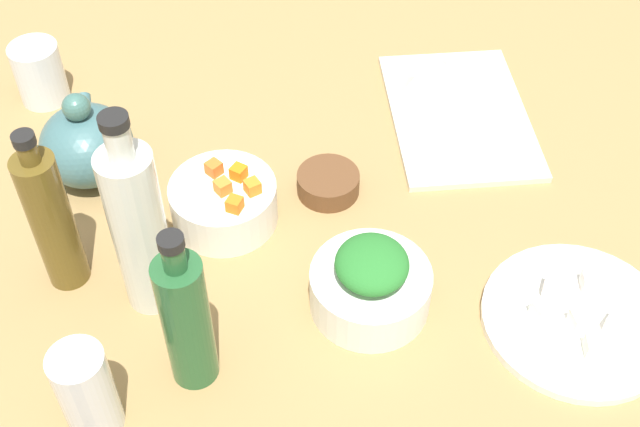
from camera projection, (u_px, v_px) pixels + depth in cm
name	position (u px, v px, depth cm)	size (l,w,h in cm)	color
tabletop	(320.00, 247.00, 110.53)	(190.00, 190.00, 3.00)	#9C7B4A
cutting_board	(459.00, 115.00, 125.62)	(29.69, 20.00, 1.00)	silver
plate_tofu	(577.00, 319.00, 100.00)	(22.79, 22.79, 1.20)	white
bowl_greens	(370.00, 289.00, 100.21)	(14.53, 14.53, 5.77)	white
bowl_carrots	(224.00, 203.00, 109.81)	(14.02, 14.02, 6.00)	white
bowl_small_side	(328.00, 183.00, 114.36)	(8.56, 8.56, 3.09)	brown
teapot	(86.00, 144.00, 114.03)	(15.01, 12.66, 13.78)	#3E696C
bottle_1	(139.00, 228.00, 94.33)	(6.31, 6.31, 28.65)	silver
bottle_2	(186.00, 320.00, 88.73)	(5.33, 5.33, 22.93)	#265B30
bottle_3	(51.00, 220.00, 97.74)	(5.06, 5.06, 23.50)	brown
drinking_glass_0	(87.00, 392.00, 86.97)	(5.92, 5.92, 12.30)	white
drinking_glass_1	(39.00, 73.00, 125.85)	(7.30, 7.30, 9.37)	white
carrot_cube_0	(252.00, 187.00, 106.34)	(1.80, 1.80, 1.80)	orange
carrot_cube_1	(239.00, 172.00, 108.11)	(1.80, 1.80, 1.80)	orange
carrot_cube_2	(235.00, 204.00, 104.24)	(1.80, 1.80, 1.80)	orange
carrot_cube_3	(214.00, 168.00, 108.65)	(1.80, 1.80, 1.80)	orange
carrot_cube_4	(223.00, 187.00, 106.34)	(1.80, 1.80, 1.80)	orange
chopped_greens_mound	(372.00, 264.00, 96.71)	(9.20, 8.70, 3.79)	#28742C
tofu_cube_0	(591.00, 281.00, 101.78)	(2.20, 2.20, 2.20)	white
tofu_cube_1	(580.00, 320.00, 97.91)	(2.20, 2.20, 2.20)	white
tofu_cube_2	(595.00, 346.00, 95.38)	(2.20, 2.20, 2.20)	white
tofu_cube_3	(542.00, 310.00, 98.90)	(2.20, 2.20, 2.20)	white
tofu_cube_4	(616.00, 324.00, 97.49)	(2.20, 2.20, 2.20)	white
tofu_cube_5	(553.00, 287.00, 101.20)	(2.20, 2.20, 2.20)	white
dumpling_0	(466.00, 130.00, 120.99)	(4.26, 3.95, 2.08)	beige
dumpling_1	(474.00, 78.00, 128.66)	(5.64, 5.09, 2.80)	beige
dumpling_2	(439.00, 66.00, 130.81)	(4.46, 4.42, 2.82)	beige
dumpling_3	(416.00, 83.00, 128.22)	(4.70, 4.01, 2.43)	beige
dumpling_4	(445.00, 98.00, 125.54)	(4.70, 4.24, 2.65)	beige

